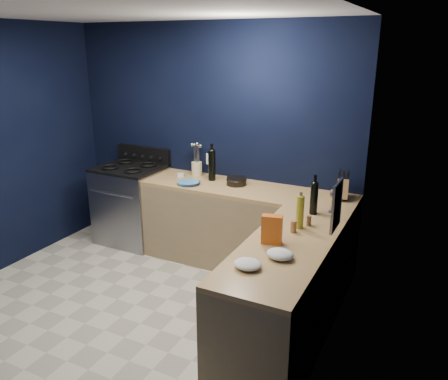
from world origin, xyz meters
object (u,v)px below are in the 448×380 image
Objects in this scene: gas_range at (132,205)px; plate_stack at (188,183)px; crouton_bag at (272,230)px; utensil_crock at (197,168)px; knife_block at (343,189)px.

plate_stack is (0.91, -0.14, 0.46)m from gas_range.
plate_stack is 1.06× the size of crouton_bag.
plate_stack is at bearing 130.61° from crouton_bag.
utensil_crock is 2.00m from crouton_bag.
gas_range is at bearing 172.30° from knife_block.
crouton_bag reaches higher than utensil_crock.
knife_block is at bearing 2.79° from gas_range.
knife_block reaches higher than plate_stack.
utensil_crock reaches higher than gas_range.
gas_range is 4.03× the size of crouton_bag.
crouton_bag is (2.25, -1.16, 0.55)m from gas_range.
utensil_crock is at bearing 166.16° from knife_block.
plate_stack is 1.59× the size of utensil_crock.
knife_block is at bearing 9.23° from plate_stack.
crouton_bag is (1.45, -1.38, 0.04)m from utensil_crock.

